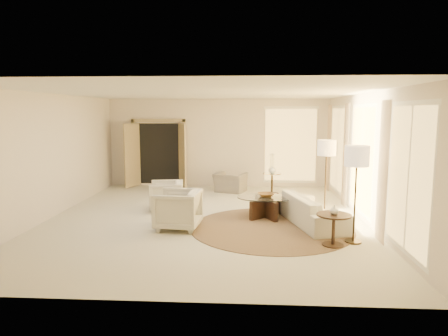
# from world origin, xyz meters

# --- Properties ---
(room) EXTENTS (7.04, 8.04, 2.83)m
(room) POSITION_xyz_m (0.00, 0.00, 1.40)
(room) COLOR beige
(room) RESTS_ON ground
(windows_right) EXTENTS (0.10, 6.40, 2.40)m
(windows_right) POSITION_xyz_m (3.45, 0.10, 1.35)
(windows_right) COLOR #FFCD66
(windows_right) RESTS_ON room
(window_back_corner) EXTENTS (1.70, 0.10, 2.40)m
(window_back_corner) POSITION_xyz_m (2.30, 3.95, 1.35)
(window_back_corner) COLOR #FFCD66
(window_back_corner) RESTS_ON room
(curtains_right) EXTENTS (0.06, 5.20, 2.60)m
(curtains_right) POSITION_xyz_m (3.40, 1.00, 1.30)
(curtains_right) COLOR #C6AC91
(curtains_right) RESTS_ON room
(french_doors) EXTENTS (1.95, 0.66, 2.16)m
(french_doors) POSITION_xyz_m (-1.90, 3.82, 1.07)
(french_doors) COLOR tan
(french_doors) RESTS_ON room
(area_rug) EXTENTS (3.76, 3.76, 0.01)m
(area_rug) POSITION_xyz_m (1.44, -0.66, 0.01)
(area_rug) COLOR #3C2A1B
(area_rug) RESTS_ON room
(sofa) EXTENTS (1.33, 2.25, 0.62)m
(sofa) POSITION_xyz_m (2.33, -0.31, 0.31)
(sofa) COLOR beige
(sofa) RESTS_ON room
(armchair_left) EXTENTS (0.83, 0.87, 0.79)m
(armchair_left) POSITION_xyz_m (-1.03, 0.70, 0.40)
(armchair_left) COLOR beige
(armchair_left) RESTS_ON room
(armchair_right) EXTENTS (0.88, 0.93, 0.88)m
(armchair_right) POSITION_xyz_m (-0.48, -0.81, 0.44)
(armchair_right) COLOR beige
(armchair_right) RESTS_ON room
(accent_chair) EXTENTS (1.01, 0.83, 0.76)m
(accent_chair) POSITION_xyz_m (0.43, 3.08, 0.38)
(accent_chair) COLOR gray
(accent_chair) RESTS_ON room
(coffee_table) EXTENTS (1.51, 1.51, 0.48)m
(coffee_table) POSITION_xyz_m (1.37, 0.18, 0.30)
(coffee_table) COLOR black
(coffee_table) RESTS_ON room
(end_table) EXTENTS (0.62, 0.62, 0.58)m
(end_table) POSITION_xyz_m (2.49, -1.71, 0.40)
(end_table) COLOR black
(end_table) RESTS_ON room
(side_table) EXTENTS (0.54, 0.54, 0.63)m
(side_table) POSITION_xyz_m (1.66, 2.79, 0.38)
(side_table) COLOR black
(side_table) RESTS_ON room
(floor_lamp_near) EXTENTS (0.42, 0.42, 1.74)m
(floor_lamp_near) POSITION_xyz_m (2.77, 0.60, 1.48)
(floor_lamp_near) COLOR black
(floor_lamp_near) RESTS_ON room
(floor_lamp_far) EXTENTS (0.43, 0.43, 1.79)m
(floor_lamp_far) POSITION_xyz_m (2.90, -1.50, 1.52)
(floor_lamp_far) COLOR black
(floor_lamp_far) RESTS_ON room
(bowl) EXTENTS (0.44, 0.44, 0.09)m
(bowl) POSITION_xyz_m (1.37, 0.18, 0.52)
(bowl) COLOR brown
(bowl) RESTS_ON coffee_table
(end_vase) EXTENTS (0.21, 0.21, 0.17)m
(end_vase) POSITION_xyz_m (2.49, -1.71, 0.66)
(end_vase) COLOR white
(end_vase) RESTS_ON end_table
(side_vase) EXTENTS (0.28, 0.28, 0.23)m
(side_vase) POSITION_xyz_m (1.66, 2.79, 0.74)
(side_vase) COLOR white
(side_vase) RESTS_ON side_table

